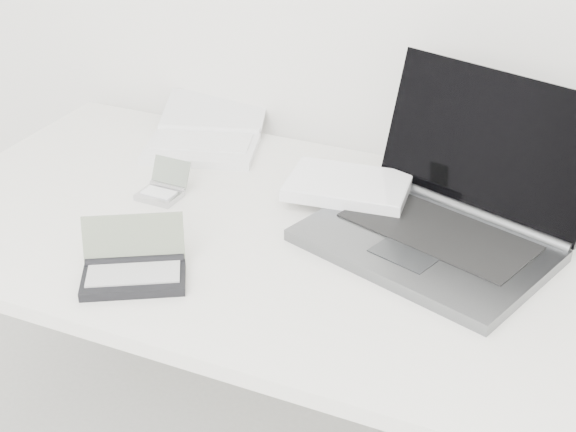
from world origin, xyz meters
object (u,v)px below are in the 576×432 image
at_px(desk, 310,257).
at_px(palmtop_charcoal, 134,268).
at_px(netbook_open_white, 206,137).
at_px(laptop_large, 426,209).

xyz_separation_m(desk, palmtop_charcoal, (-0.23, -0.25, 0.07)).
relative_size(netbook_open_white, palmtop_charcoal, 1.78).
bearing_deg(desk, netbook_open_white, 142.92).
height_order(desk, palmtop_charcoal, palmtop_charcoal).
relative_size(laptop_large, palmtop_charcoal, 2.79).
height_order(laptop_large, palmtop_charcoal, laptop_large).
xyz_separation_m(laptop_large, palmtop_charcoal, (-0.42, -0.36, -0.03)).
height_order(netbook_open_white, palmtop_charcoal, palmtop_charcoal).
bearing_deg(netbook_open_white, palmtop_charcoal, -90.55).
distance_m(netbook_open_white, palmtop_charcoal, 0.57).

